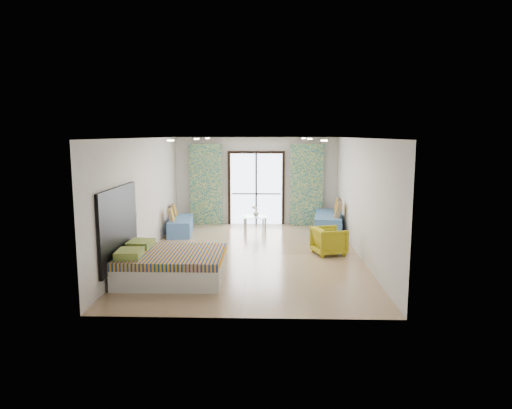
{
  "coord_description": "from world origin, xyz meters",
  "views": [
    {
      "loc": [
        0.41,
        -10.36,
        2.78
      ],
      "look_at": [
        0.1,
        0.22,
        1.15
      ],
      "focal_mm": 32.0,
      "sensor_mm": 36.0,
      "label": 1
    }
  ],
  "objects_px": {
    "daybed_right": "(329,222)",
    "armchair": "(329,240)",
    "bed": "(171,265)",
    "coffee_table": "(255,218)",
    "daybed_left": "(180,225)"
  },
  "relations": [
    {
      "from": "bed",
      "to": "daybed_left",
      "type": "xyz_separation_m",
      "value": [
        -0.64,
        4.14,
        -0.04
      ]
    },
    {
      "from": "bed",
      "to": "armchair",
      "type": "bearing_deg",
      "value": 31.12
    },
    {
      "from": "daybed_right",
      "to": "armchair",
      "type": "xyz_separation_m",
      "value": [
        -0.31,
        -2.45,
        0.06
      ]
    },
    {
      "from": "bed",
      "to": "daybed_right",
      "type": "bearing_deg",
      "value": 50.95
    },
    {
      "from": "daybed_right",
      "to": "coffee_table",
      "type": "distance_m",
      "value": 2.14
    },
    {
      "from": "daybed_right",
      "to": "armchair",
      "type": "relative_size",
      "value": 2.84
    },
    {
      "from": "coffee_table",
      "to": "bed",
      "type": "bearing_deg",
      "value": -107.54
    },
    {
      "from": "daybed_right",
      "to": "coffee_table",
      "type": "relative_size",
      "value": 2.72
    },
    {
      "from": "daybed_left",
      "to": "daybed_right",
      "type": "relative_size",
      "value": 0.82
    },
    {
      "from": "daybed_left",
      "to": "armchair",
      "type": "xyz_separation_m",
      "value": [
        3.92,
        -2.15,
        0.11
      ]
    },
    {
      "from": "bed",
      "to": "coffee_table",
      "type": "relative_size",
      "value": 2.67
    },
    {
      "from": "coffee_table",
      "to": "armchair",
      "type": "distance_m",
      "value": 3.21
    },
    {
      "from": "bed",
      "to": "daybed_right",
      "type": "distance_m",
      "value": 5.7
    },
    {
      "from": "daybed_right",
      "to": "daybed_left",
      "type": "bearing_deg",
      "value": -168.41
    },
    {
      "from": "bed",
      "to": "daybed_left",
      "type": "height_order",
      "value": "daybed_left"
    }
  ]
}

